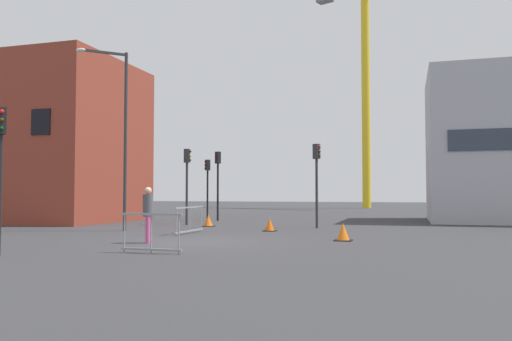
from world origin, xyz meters
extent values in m
plane|color=#333335|center=(0.00, 0.00, 0.00)|extent=(160.00, 160.00, 0.00)
cube|color=brown|center=(-13.60, 9.31, 4.56)|extent=(9.94, 8.00, 9.13)
cube|color=black|center=(-10.62, 5.28, 5.16)|extent=(1.10, 0.06, 1.30)
cylinder|color=yellow|center=(2.53, 40.82, 12.02)|extent=(0.90, 0.90, 24.04)
cylinder|color=#2D2D30|center=(-4.92, 3.71, 3.88)|extent=(0.14, 0.14, 7.76)
cube|color=#2D2D30|center=(-5.63, 3.07, 7.66)|extent=(1.47, 1.36, 0.10)
ellipsoid|color=silver|center=(-6.33, 2.42, 7.64)|extent=(0.44, 0.24, 0.16)
cube|color=black|center=(-3.35, -5.06, 3.51)|extent=(0.37, 0.36, 0.70)
sphere|color=red|center=(-3.22, -5.18, 3.73)|extent=(0.11, 0.11, 0.11)
sphere|color=#3C2905|center=(-3.22, -5.18, 3.51)|extent=(0.11, 0.11, 0.11)
sphere|color=#07330F|center=(-3.22, -5.18, 3.29)|extent=(0.11, 0.11, 0.11)
cylinder|color=#2D2D30|center=(2.72, 7.82, 1.61)|extent=(0.12, 0.12, 3.23)
cube|color=#2D2D30|center=(2.72, 7.82, 3.58)|extent=(0.36, 0.34, 0.70)
sphere|color=red|center=(2.88, 7.75, 3.80)|extent=(0.11, 0.11, 0.11)
sphere|color=#3C2905|center=(2.88, 7.75, 3.58)|extent=(0.11, 0.11, 0.11)
sphere|color=#07330F|center=(2.88, 7.75, 3.36)|extent=(0.11, 0.11, 0.11)
cylinder|color=black|center=(-3.92, 12.37, 1.69)|extent=(0.12, 0.12, 3.37)
cube|color=black|center=(-3.92, 12.37, 3.72)|extent=(0.36, 0.35, 0.70)
sphere|color=#390605|center=(-4.07, 12.46, 3.94)|extent=(0.11, 0.11, 0.11)
sphere|color=#F2A514|center=(-4.07, 12.46, 3.72)|extent=(0.11, 0.11, 0.11)
sphere|color=#07330F|center=(-4.07, 12.46, 3.50)|extent=(0.11, 0.11, 0.11)
cylinder|color=black|center=(-5.75, 15.29, 1.56)|extent=(0.12, 0.12, 3.11)
cube|color=black|center=(-5.75, 15.29, 3.46)|extent=(0.37, 0.37, 0.70)
sphere|color=red|center=(-5.87, 15.17, 3.68)|extent=(0.11, 0.11, 0.11)
sphere|color=#3C2905|center=(-5.87, 15.17, 3.46)|extent=(0.11, 0.11, 0.11)
sphere|color=#07330F|center=(-5.87, 15.17, 3.24)|extent=(0.11, 0.11, 0.11)
cylinder|color=#2D2D30|center=(-4.08, 8.31, 1.60)|extent=(0.12, 0.12, 3.20)
cube|color=#2D2D30|center=(-4.08, 8.31, 3.55)|extent=(0.31, 0.27, 0.70)
sphere|color=#390605|center=(-3.91, 8.33, 3.77)|extent=(0.11, 0.11, 0.11)
sphere|color=#F2A514|center=(-3.91, 8.33, 3.55)|extent=(0.11, 0.11, 0.11)
sphere|color=#07330F|center=(-3.91, 8.33, 3.33)|extent=(0.11, 0.11, 0.11)
cylinder|color=#D14C8C|center=(-1.28, -0.95, 0.43)|extent=(0.14, 0.14, 0.86)
cylinder|color=#D14C8C|center=(-1.38, -0.78, 0.43)|extent=(0.14, 0.14, 0.86)
cylinder|color=#4C4C51|center=(-1.33, -0.86, 1.22)|extent=(0.34, 0.34, 0.72)
sphere|color=tan|center=(-1.33, -0.86, 1.70)|extent=(0.23, 0.23, 0.23)
cube|color=gray|center=(-1.66, 3.20, 1.05)|extent=(0.12, 2.53, 0.06)
cube|color=gray|center=(-1.66, 3.20, 0.10)|extent=(0.12, 2.53, 0.06)
cylinder|color=gray|center=(-1.69, 2.07, 0.53)|extent=(0.04, 0.04, 1.05)
cylinder|color=gray|center=(-1.66, 3.20, 0.53)|extent=(0.04, 0.04, 1.05)
cylinder|color=gray|center=(-1.63, 4.34, 0.53)|extent=(0.04, 0.04, 1.05)
cube|color=gray|center=(0.12, -3.37, 1.05)|extent=(1.82, 0.07, 0.06)
cube|color=gray|center=(0.12, -3.37, 0.10)|extent=(1.82, 0.07, 0.06)
cylinder|color=gray|center=(-0.69, -3.37, 0.53)|extent=(0.04, 0.04, 1.05)
cylinder|color=gray|center=(0.12, -3.37, 0.53)|extent=(0.04, 0.04, 1.05)
cylinder|color=gray|center=(0.94, -3.36, 0.53)|extent=(0.04, 0.04, 1.05)
cube|color=black|center=(1.11, 5.35, 0.01)|extent=(0.55, 0.55, 0.03)
cone|color=#E55B0F|center=(1.11, 5.35, 0.28)|extent=(0.42, 0.42, 0.56)
cube|color=black|center=(4.66, 1.76, 0.01)|extent=(0.60, 0.60, 0.03)
cone|color=orange|center=(4.66, 1.76, 0.30)|extent=(0.46, 0.46, 0.60)
cube|color=black|center=(-2.54, 7.45, 0.01)|extent=(0.57, 0.57, 0.03)
cone|color=orange|center=(-2.54, 7.45, 0.29)|extent=(0.44, 0.44, 0.58)
camera|label=1|loc=(6.79, -15.89, 1.62)|focal=35.96mm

